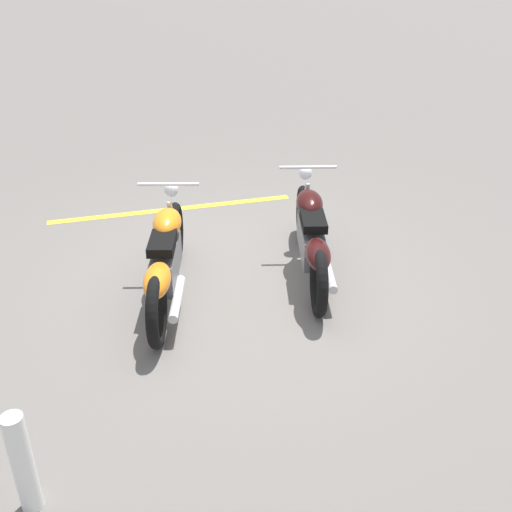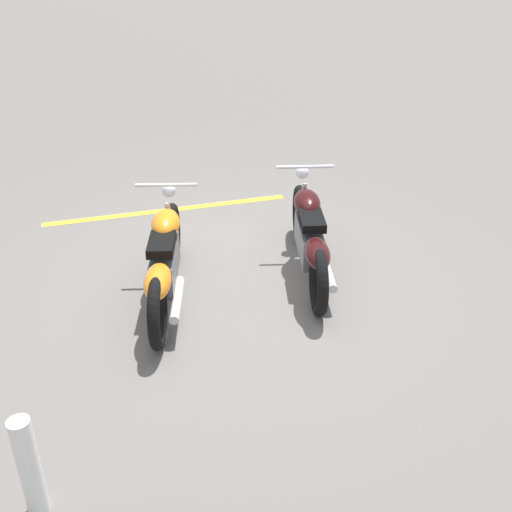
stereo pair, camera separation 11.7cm
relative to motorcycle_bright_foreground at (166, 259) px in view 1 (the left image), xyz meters
The scene contains 5 objects.
ground_plane 0.93m from the motorcycle_bright_foreground, 105.60° to the left, with size 60.00×60.00×0.00m, color #66605B.
motorcycle_bright_foreground is the anchor object (origin of this frame).
motorcycle_dark_foreground 1.54m from the motorcycle_bright_foreground, 93.66° to the left, with size 2.20×0.74×1.04m.
bollard_post 2.56m from the motorcycle_bright_foreground, 27.86° to the right, with size 0.14×0.14×0.77m, color white.
parking_stripe_near 2.26m from the motorcycle_bright_foreground, behind, with size 3.20×0.12×0.01m, color yellow.
Camera 1 is at (5.49, -1.26, 3.35)m, focal length 43.01 mm.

